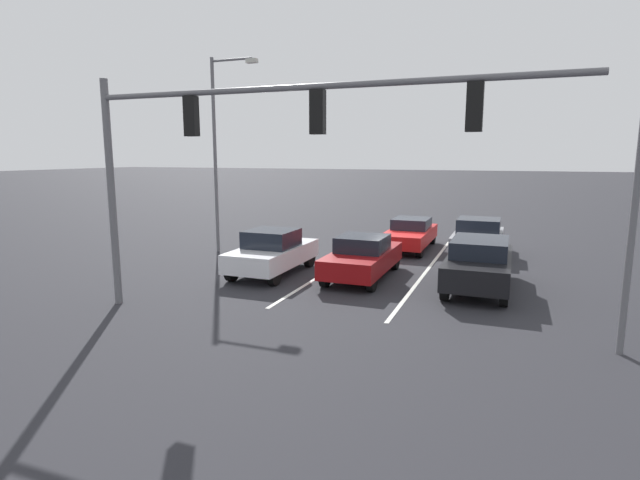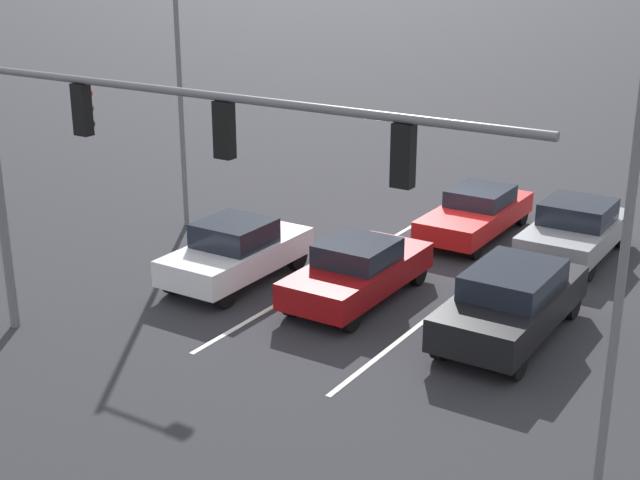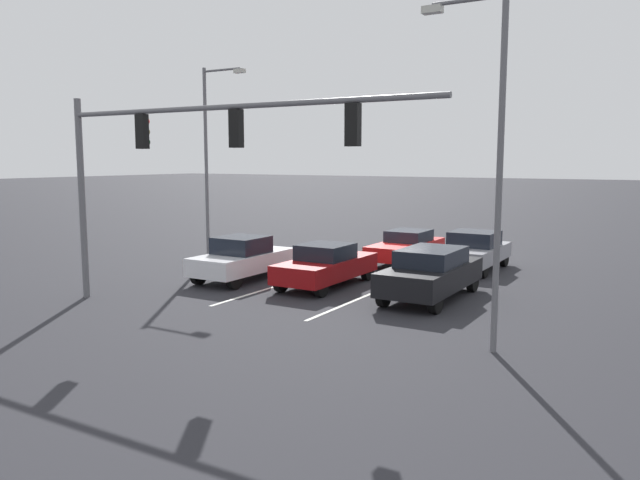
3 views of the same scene
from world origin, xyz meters
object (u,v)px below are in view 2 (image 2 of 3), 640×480
car_gray_leftlane_second (575,229)px  street_lamp_left_shoulder (615,205)px  traffic_signal_gantry (137,144)px  street_lamp_right_shoulder (185,66)px  car_white_rightlane_front (236,251)px  car_red_midlane_second (476,212)px  car_maroon_midlane_front (358,270)px  car_black_leftlane_front (512,301)px

car_gray_leftlane_second → street_lamp_left_shoulder: 11.08m
car_gray_leftlane_second → traffic_signal_gantry: (4.85, 10.81, 3.75)m
street_lamp_right_shoulder → car_white_rightlane_front: bearing=143.7°
car_red_midlane_second → traffic_signal_gantry: (2.01, 11.00, 3.83)m
street_lamp_right_shoulder → street_lamp_left_shoulder: 14.89m
car_maroon_midlane_front → car_red_midlane_second: (-0.47, -5.74, -0.03)m
car_white_rightlane_front → street_lamp_right_shoulder: (3.72, -2.73, 3.83)m
car_maroon_midlane_front → street_lamp_left_shoulder: 8.76m
car_red_midlane_second → car_white_rightlane_front: bearing=60.8°
street_lamp_right_shoulder → street_lamp_left_shoulder: size_ratio=1.03×
car_red_midlane_second → street_lamp_left_shoulder: 12.41m
car_maroon_midlane_front → street_lamp_left_shoulder: size_ratio=0.56×
car_maroon_midlane_front → car_gray_leftlane_second: (-3.32, -5.56, 0.05)m
car_black_leftlane_front → street_lamp_left_shoulder: (-2.89, 4.31, 3.65)m
car_gray_leftlane_second → traffic_signal_gantry: 12.43m
traffic_signal_gantry → car_black_leftlane_front: bearing=-135.2°
car_black_leftlane_front → street_lamp_left_shoulder: bearing=123.9°
car_black_leftlane_front → traffic_signal_gantry: bearing=44.8°
car_white_rightlane_front → car_maroon_midlane_front: 3.12m
car_maroon_midlane_front → traffic_signal_gantry: size_ratio=0.37×
street_lamp_right_shoulder → street_lamp_left_shoulder: (-13.39, 6.51, -0.13)m
car_gray_leftlane_second → traffic_signal_gantry: size_ratio=0.35×
car_red_midlane_second → street_lamp_left_shoulder: size_ratio=0.58×
car_black_leftlane_front → car_gray_leftlane_second: 5.61m
car_gray_leftlane_second → car_black_leftlane_front: bearing=94.1°
street_lamp_left_shoulder → street_lamp_right_shoulder: bearing=-25.9°
car_white_rightlane_front → street_lamp_left_shoulder: size_ratio=0.53×
car_red_midlane_second → street_lamp_right_shoulder: bearing=26.3°
car_black_leftlane_front → traffic_signal_gantry: size_ratio=0.39×
car_maroon_midlane_front → car_black_leftlane_front: car_black_leftlane_front is taller
traffic_signal_gantry → car_gray_leftlane_second: bearing=-114.2°
traffic_signal_gantry → street_lamp_left_shoulder: street_lamp_left_shoulder is taller
car_red_midlane_second → street_lamp_right_shoulder: street_lamp_right_shoulder is taller
car_white_rightlane_front → car_black_leftlane_front: (-6.78, -0.54, 0.05)m
car_maroon_midlane_front → street_lamp_left_shoulder: street_lamp_left_shoulder is taller
car_gray_leftlane_second → street_lamp_left_shoulder: (-3.30, 9.91, 3.70)m
car_white_rightlane_front → car_red_midlane_second: (-3.53, -6.32, -0.09)m
car_white_rightlane_front → car_maroon_midlane_front: bearing=-169.3°
car_red_midlane_second → street_lamp_left_shoulder: bearing=121.3°
car_gray_leftlane_second → car_maroon_midlane_front: bearing=59.2°
car_maroon_midlane_front → car_red_midlane_second: car_maroon_midlane_front is taller
car_white_rightlane_front → car_black_leftlane_front: bearing=-175.5°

